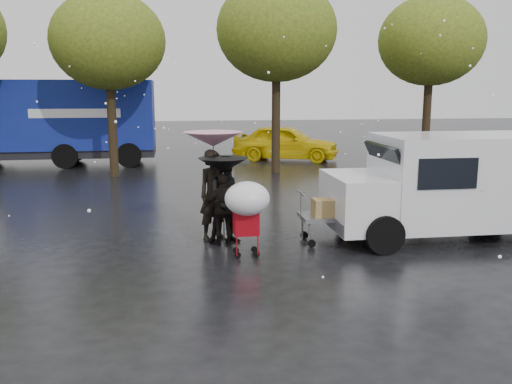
{
  "coord_description": "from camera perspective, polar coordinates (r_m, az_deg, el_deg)",
  "views": [
    {
      "loc": [
        -1.25,
        -10.15,
        3.14
      ],
      "look_at": [
        0.41,
        1.0,
        0.99
      ],
      "focal_mm": 38.0,
      "sensor_mm": 36.0,
      "label": 1
    }
  ],
  "objects": [
    {
      "name": "ground",
      "position": [
        10.7,
        -1.38,
        -6.28
      ],
      "size": [
        90.0,
        90.0,
        0.0
      ],
      "primitive_type": "plane",
      "color": "black",
      "rests_on": "ground"
    },
    {
      "name": "person_pink",
      "position": [
        11.38,
        -4.45,
        -0.32
      ],
      "size": [
        0.83,
        0.72,
        1.91
      ],
      "primitive_type": "imported",
      "rotation": [
        0.0,
        0.0,
        0.47
      ],
      "color": "black",
      "rests_on": "ground"
    },
    {
      "name": "person_middle",
      "position": [
        11.12,
        -2.95,
        -0.83
      ],
      "size": [
        0.93,
        0.76,
        1.8
      ],
      "primitive_type": "imported",
      "rotation": [
        0.0,
        0.0,
        0.09
      ],
      "color": "black",
      "rests_on": "ground"
    },
    {
      "name": "person_black",
      "position": [
        11.0,
        -3.42,
        -1.84
      ],
      "size": [
        0.89,
        0.43,
        1.48
      ],
      "primitive_type": "imported",
      "rotation": [
        0.0,
        0.0,
        3.22
      ],
      "color": "black",
      "rests_on": "ground"
    },
    {
      "name": "umbrella_pink",
      "position": [
        11.21,
        -4.53,
        5.55
      ],
      "size": [
        1.22,
        1.22,
        2.28
      ],
      "color": "#4C4C4C",
      "rests_on": "ground"
    },
    {
      "name": "umbrella_black",
      "position": [
        10.84,
        -3.47,
        2.81
      ],
      "size": [
        1.01,
        1.01,
        1.79
      ],
      "color": "#4C4C4C",
      "rests_on": "ground"
    },
    {
      "name": "vendor_cart",
      "position": [
        11.32,
        8.9,
        -1.65
      ],
      "size": [
        1.52,
        0.8,
        1.27
      ],
      "color": "slate",
      "rests_on": "ground"
    },
    {
      "name": "shopping_cart",
      "position": [
        10.05,
        -0.95,
        -1.14
      ],
      "size": [
        0.84,
        0.84,
        1.46
      ],
      "color": "#A10913",
      "rests_on": "ground"
    },
    {
      "name": "white_van",
      "position": [
        12.19,
        19.8,
        0.8
      ],
      "size": [
        4.91,
        2.18,
        2.2
      ],
      "color": "white",
      "rests_on": "ground"
    },
    {
      "name": "blue_truck",
      "position": [
        24.03,
        -19.92,
        6.86
      ],
      "size": [
        8.3,
        2.6,
        3.5
      ],
      "color": "navy",
      "rests_on": "ground"
    },
    {
      "name": "box_ground_near",
      "position": [
        12.18,
        12.83,
        -3.2
      ],
      "size": [
        0.69,
        0.63,
        0.51
      ],
      "primitive_type": "cube",
      "rotation": [
        0.0,
        0.0,
        -0.38
      ],
      "color": "olive",
      "rests_on": "ground"
    },
    {
      "name": "box_ground_far",
      "position": [
        12.39,
        10.24,
        -3.16
      ],
      "size": [
        0.57,
        0.5,
        0.38
      ],
      "primitive_type": "cube",
      "rotation": [
        0.0,
        0.0,
        0.28
      ],
      "color": "olive",
      "rests_on": "ground"
    },
    {
      "name": "yellow_taxi",
      "position": [
        24.21,
        3.16,
        5.22
      ],
      "size": [
        5.04,
        3.51,
        1.59
      ],
      "primitive_type": "imported",
      "rotation": [
        0.0,
        0.0,
        1.18
      ],
      "color": "yellow",
      "rests_on": "ground"
    },
    {
      "name": "tree_row",
      "position": [
        20.25,
        -6.44,
        16.06
      ],
      "size": [
        21.6,
        4.4,
        7.12
      ],
      "color": "black",
      "rests_on": "ground"
    }
  ]
}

